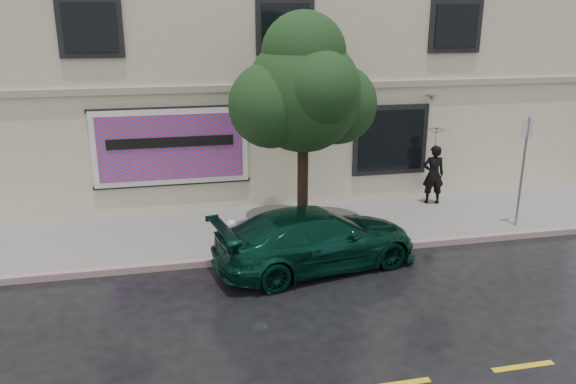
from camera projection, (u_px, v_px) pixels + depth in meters
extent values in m
plane|color=black|center=(333.00, 284.00, 12.00)|extent=(90.00, 90.00, 0.00)
cube|color=gray|center=(298.00, 227.00, 15.01)|extent=(20.00, 3.50, 0.15)
cube|color=gray|center=(315.00, 253.00, 13.38)|extent=(20.00, 0.18, 0.16)
cube|color=gold|center=(397.00, 384.00, 8.74)|extent=(19.00, 0.12, 0.01)
cube|color=beige|center=(261.00, 76.00, 19.34)|extent=(20.00, 8.00, 7.00)
cube|color=#9E9984|center=(285.00, 87.00, 15.54)|extent=(20.00, 0.12, 0.18)
cube|color=black|center=(390.00, 140.00, 16.68)|extent=(2.30, 0.10, 2.10)
cube|color=black|center=(391.00, 140.00, 16.63)|extent=(2.00, 0.05, 1.80)
cube|color=black|center=(90.00, 28.00, 14.00)|extent=(1.30, 0.05, 1.20)
cube|color=black|center=(286.00, 27.00, 15.00)|extent=(1.30, 0.05, 1.20)
cube|color=black|center=(457.00, 26.00, 16.01)|extent=(1.30, 0.05, 1.20)
cube|color=white|center=(171.00, 147.00, 15.34)|extent=(4.20, 0.06, 2.10)
cube|color=red|center=(171.00, 147.00, 15.30)|extent=(3.90, 0.04, 1.80)
cube|color=black|center=(173.00, 184.00, 15.68)|extent=(4.30, 0.10, 0.10)
cube|color=black|center=(169.00, 109.00, 15.05)|extent=(4.30, 0.10, 0.10)
cube|color=black|center=(171.00, 142.00, 15.23)|extent=(3.40, 0.02, 0.28)
imported|color=#083125|center=(316.00, 239.00, 12.65)|extent=(5.00, 2.95, 1.36)
imported|color=black|center=(433.00, 174.00, 16.48)|extent=(0.71, 0.53, 1.75)
imported|color=black|center=(437.00, 135.00, 16.12)|extent=(0.97, 0.97, 0.63)
cylinder|color=black|center=(303.00, 186.00, 14.10)|extent=(0.27, 0.27, 2.50)
sphere|color=black|center=(303.00, 94.00, 13.41)|extent=(2.79, 2.79, 2.79)
cylinder|color=silver|center=(233.00, 251.00, 13.23)|extent=(0.31, 0.31, 0.08)
cylinder|color=silver|center=(232.00, 238.00, 13.13)|extent=(0.23, 0.23, 0.58)
sphere|color=silver|center=(232.00, 224.00, 13.03)|extent=(0.23, 0.23, 0.23)
cylinder|color=silver|center=(232.00, 237.00, 13.13)|extent=(0.34, 0.10, 0.10)
cylinder|color=gray|center=(522.00, 173.00, 14.51)|extent=(0.06, 0.06, 2.90)
cube|color=silver|center=(528.00, 128.00, 14.16)|extent=(0.35, 0.09, 0.47)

